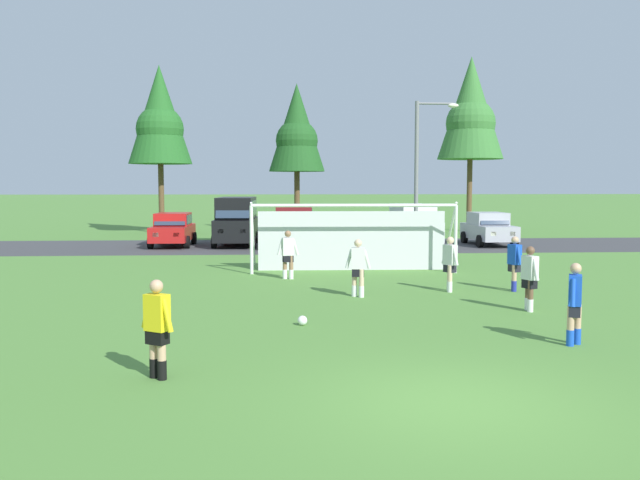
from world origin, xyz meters
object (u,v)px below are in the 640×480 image
at_px(player_winger_right, 288,255).
at_px(player_trailing_back, 530,279).
at_px(player_midfield_center, 575,304).
at_px(parked_car_slot_center, 341,228).
at_px(parked_car_slot_far_left, 173,229).
at_px(player_striker_near, 358,268).
at_px(street_lamp, 421,176).
at_px(soccer_goal, 352,236).
at_px(player_defender_far, 514,264).
at_px(player_winger_left, 450,264).
at_px(parked_car_slot_center_right, 413,224).
at_px(referee, 157,329).
at_px(parked_car_slot_right, 489,228).
at_px(parked_car_slot_left, 237,220).
at_px(parked_car_slot_center_left, 293,226).
at_px(soccer_ball, 303,320).

bearing_deg(player_winger_right, player_trailing_back, -46.09).
bearing_deg(player_midfield_center, parked_car_slot_center, 95.91).
bearing_deg(player_midfield_center, player_trailing_back, 82.51).
bearing_deg(parked_car_slot_far_left, player_striker_near, -64.91).
height_order(parked_car_slot_center, street_lamp, street_lamp).
bearing_deg(soccer_goal, player_striker_near, -94.96).
relative_size(player_defender_far, street_lamp, 0.24).
relative_size(player_winger_left, parked_car_slot_center_right, 0.35).
height_order(referee, player_defender_far, same).
height_order(parked_car_slot_center, parked_car_slot_right, same).
bearing_deg(player_striker_near, parked_car_slot_center_right, 72.90).
bearing_deg(parked_car_slot_center, parked_car_slot_center_right, -19.51).
bearing_deg(soccer_goal, player_midfield_center, -75.39).
distance_m(player_winger_left, parked_car_slot_far_left, 18.70).
bearing_deg(parked_car_slot_left, player_winger_right, -79.13).
relative_size(player_winger_right, parked_car_slot_center_left, 0.36).
relative_size(player_striker_near, player_trailing_back, 1.00).
bearing_deg(parked_car_slot_center, parked_car_slot_far_left, -175.16).
distance_m(player_winger_left, parked_car_slot_left, 17.27).
height_order(parked_car_slot_center, parked_car_slot_center_right, parked_car_slot_center_right).
xyz_separation_m(parked_car_slot_far_left, parked_car_slot_left, (3.27, 0.20, 0.47)).
distance_m(player_midfield_center, parked_car_slot_center_right, 21.74).
xyz_separation_m(player_midfield_center, parked_car_slot_center_left, (-4.99, 20.96, 0.29)).
xyz_separation_m(soccer_goal, player_winger_left, (2.34, -5.01, -0.47)).
bearing_deg(parked_car_slot_far_left, player_winger_right, -65.48).
relative_size(soccer_ball, parked_car_slot_center_left, 0.05).
height_order(soccer_goal, parked_car_slot_left, soccer_goal).
bearing_deg(player_midfield_center, parked_car_slot_center_left, 103.40).
bearing_deg(soccer_ball, street_lamp, 67.99).
bearing_deg(parked_car_slot_center_left, player_trailing_back, -72.56).
bearing_deg(player_winger_right, parked_car_slot_center_right, 60.59).
bearing_deg(soccer_ball, player_trailing_back, 13.06).
height_order(soccer_ball, referee, referee).
bearing_deg(player_winger_left, player_winger_right, 147.86).
bearing_deg(player_defender_far, parked_car_slot_right, 74.83).
relative_size(referee, player_winger_right, 1.00).
bearing_deg(parked_car_slot_right, player_defender_far, -105.17).
bearing_deg(player_winger_left, parked_car_slot_center_left, 106.74).
bearing_deg(player_winger_left, parked_car_slot_right, 68.15).
distance_m(player_defender_far, street_lamp, 10.26).
relative_size(parked_car_slot_left, parked_car_slot_right, 1.15).
distance_m(referee, parked_car_slot_left, 24.25).
bearing_deg(player_trailing_back, parked_car_slot_center, 98.34).
xyz_separation_m(player_trailing_back, parked_car_slot_center_right, (0.80, 18.14, 0.29)).
bearing_deg(player_midfield_center, parked_car_slot_right, 76.29).
distance_m(player_winger_right, player_trailing_back, 8.57).
relative_size(parked_car_slot_center_left, parked_car_slot_center_right, 0.98).
distance_m(parked_car_slot_center_right, parked_car_slot_right, 4.07).
distance_m(referee, parked_car_slot_right, 27.05).
distance_m(player_striker_near, street_lamp, 11.69).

